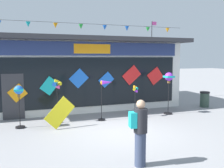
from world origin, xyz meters
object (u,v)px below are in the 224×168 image
at_px(wind_spinner_right, 169,81).
at_px(trash_bin, 205,99).
at_px(wind_spinner_far_left, 19,96).
at_px(wind_spinner_center_right, 135,98).
at_px(person_mid_plaza, 140,131).
at_px(display_kite_on_ground, 60,113).
at_px(kite_shop_building, 80,72).
at_px(wind_spinner_left, 57,92).
at_px(wind_spinner_center_left, 105,91).

xyz_separation_m(wind_spinner_right, trash_bin, (2.80, 0.79, -1.17)).
bearing_deg(wind_spinner_far_left, wind_spinner_center_right, 0.57).
height_order(person_mid_plaza, display_kite_on_ground, person_mid_plaza).
bearing_deg(wind_spinner_right, kite_shop_building, 128.92).
distance_m(wind_spinner_left, person_mid_plaza, 5.01).
bearing_deg(display_kite_on_ground, person_mid_plaza, -70.73).
bearing_deg(wind_spinner_far_left, wind_spinner_right, 0.68).
xyz_separation_m(wind_spinner_center_left, person_mid_plaza, (-0.63, -4.58, -0.37)).
xyz_separation_m(kite_shop_building, person_mid_plaza, (-0.46, -8.77, -0.97)).
relative_size(wind_spinner_far_left, wind_spinner_center_right, 1.12).
height_order(wind_spinner_far_left, wind_spinner_right, wind_spinner_right).
distance_m(wind_spinner_far_left, wind_spinner_center_left, 3.46).
distance_m(kite_shop_building, wind_spinner_center_right, 4.56).
height_order(wind_spinner_far_left, wind_spinner_left, wind_spinner_left).
bearing_deg(wind_spinner_center_left, wind_spinner_right, 1.07).
distance_m(kite_shop_building, person_mid_plaza, 8.84).
height_order(trash_bin, display_kite_on_ground, display_kite_on_ground).
bearing_deg(kite_shop_building, wind_spinner_center_right, -69.11).
xyz_separation_m(wind_spinner_center_left, wind_spinner_center_right, (1.42, 0.03, -0.39)).
relative_size(wind_spinner_center_left, display_kite_on_ground, 1.54).
height_order(wind_spinner_center_right, trash_bin, wind_spinner_center_right).
height_order(kite_shop_building, person_mid_plaza, kite_shop_building).
bearing_deg(trash_bin, wind_spinner_center_left, -171.94).
xyz_separation_m(wind_spinner_center_right, trash_bin, (4.55, 0.82, -0.44)).
relative_size(wind_spinner_center_left, wind_spinner_right, 0.87).
distance_m(wind_spinner_left, wind_spinner_center_left, 2.01).
bearing_deg(wind_spinner_center_left, wind_spinner_center_right, 1.16).
xyz_separation_m(kite_shop_building, wind_spinner_right, (3.34, -4.13, -0.26)).
distance_m(wind_spinner_center_left, display_kite_on_ground, 2.20).
bearing_deg(wind_spinner_center_right, display_kite_on_ground, -169.90).
bearing_deg(wind_spinner_center_left, wind_spinner_left, 173.65).
height_order(kite_shop_building, wind_spinner_center_right, kite_shop_building).
xyz_separation_m(wind_spinner_left, display_kite_on_ground, (-0.02, -0.81, -0.69)).
xyz_separation_m(wind_spinner_left, wind_spinner_center_right, (3.43, -0.19, -0.43)).
xyz_separation_m(person_mid_plaza, trash_bin, (6.60, 5.43, -0.46)).
bearing_deg(kite_shop_building, display_kite_on_ground, -111.27).
relative_size(kite_shop_building, wind_spinner_far_left, 6.26).
relative_size(wind_spinner_left, display_kite_on_ground, 1.63).
height_order(wind_spinner_left, wind_spinner_center_left, wind_spinner_left).
bearing_deg(trash_bin, wind_spinner_center_right, -169.82).
xyz_separation_m(wind_spinner_center_right, wind_spinner_right, (1.75, 0.03, 0.73)).
relative_size(wind_spinner_far_left, person_mid_plaza, 0.98).
distance_m(wind_spinner_left, trash_bin, 8.05).
xyz_separation_m(wind_spinner_far_left, wind_spinner_left, (1.46, 0.24, 0.04)).
relative_size(wind_spinner_far_left, wind_spinner_center_left, 0.95).
bearing_deg(wind_spinner_right, person_mid_plaza, -129.31).
bearing_deg(wind_spinner_right, wind_spinner_center_right, -179.01).
distance_m(kite_shop_building, display_kite_on_ground, 5.28).
relative_size(kite_shop_building, wind_spinner_center_left, 5.94).
bearing_deg(kite_shop_building, wind_spinner_left, -114.84).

